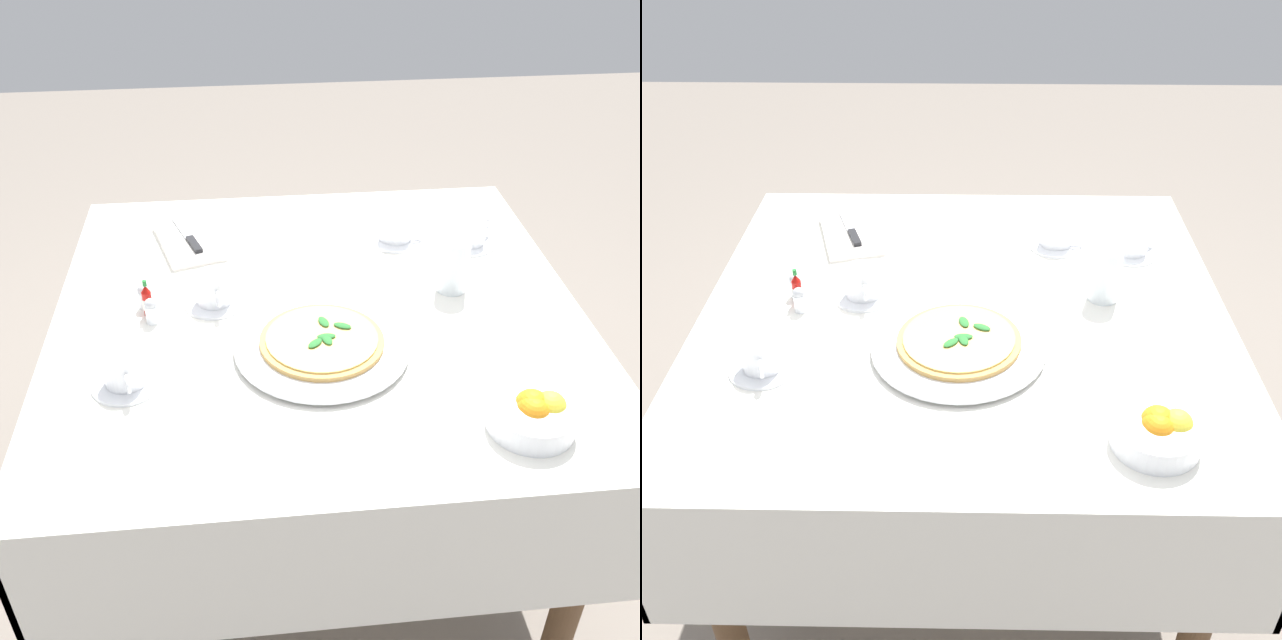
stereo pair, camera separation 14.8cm
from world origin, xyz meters
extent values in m
plane|color=slate|center=(0.00, 0.00, 0.00)|extent=(8.00, 8.00, 0.00)
cube|color=white|center=(0.00, 0.00, 0.75)|extent=(1.10, 1.10, 0.02)
cube|color=white|center=(0.00, -0.54, 0.60)|extent=(1.10, 0.01, 0.28)
cube|color=white|center=(0.00, 0.54, 0.60)|extent=(1.10, 0.01, 0.28)
cube|color=white|center=(-0.54, 0.00, 0.60)|extent=(0.01, 1.10, 0.28)
cube|color=white|center=(0.54, 0.00, 0.60)|extent=(0.01, 1.10, 0.28)
cylinder|color=brown|center=(-0.45, -0.45, 0.37)|extent=(0.06, 0.06, 0.74)
cylinder|color=brown|center=(0.45, -0.45, 0.37)|extent=(0.06, 0.06, 0.74)
cylinder|color=brown|center=(-0.45, 0.45, 0.37)|extent=(0.06, 0.06, 0.74)
cylinder|color=brown|center=(0.45, 0.45, 0.37)|extent=(0.06, 0.06, 0.74)
cylinder|color=white|center=(-0.15, 0.01, 0.76)|extent=(0.20, 0.20, 0.01)
cylinder|color=white|center=(-0.15, 0.01, 0.77)|extent=(0.34, 0.34, 0.01)
cylinder|color=tan|center=(-0.15, 0.01, 0.78)|extent=(0.24, 0.24, 0.01)
cylinder|color=#EAC66B|center=(-0.15, 0.01, 0.79)|extent=(0.22, 0.22, 0.00)
ellipsoid|color=#2D7533|center=(-0.17, 0.02, 0.79)|extent=(0.04, 0.04, 0.01)
ellipsoid|color=#2D7533|center=(-0.10, 0.00, 0.79)|extent=(0.04, 0.03, 0.01)
ellipsoid|color=#2D7533|center=(-0.15, 0.00, 0.79)|extent=(0.02, 0.04, 0.01)
ellipsoid|color=#2D7533|center=(-0.16, 0.00, 0.79)|extent=(0.04, 0.03, 0.01)
ellipsoid|color=#2D7533|center=(-0.12, -0.04, 0.79)|extent=(0.03, 0.04, 0.01)
cylinder|color=white|center=(0.27, -0.21, 0.76)|extent=(0.13, 0.13, 0.01)
cylinder|color=white|center=(0.27, -0.21, 0.79)|extent=(0.08, 0.08, 0.06)
torus|color=white|center=(0.27, -0.26, 0.80)|extent=(0.01, 0.04, 0.03)
cylinder|color=black|center=(0.27, -0.21, 0.82)|extent=(0.07, 0.07, 0.00)
cylinder|color=white|center=(-0.21, 0.37, 0.76)|extent=(0.13, 0.13, 0.01)
cylinder|color=white|center=(-0.21, 0.37, 0.79)|extent=(0.08, 0.08, 0.06)
torus|color=white|center=(-0.26, 0.36, 0.80)|extent=(0.04, 0.02, 0.03)
cylinder|color=black|center=(-0.21, 0.37, 0.82)|extent=(0.07, 0.07, 0.00)
cylinder|color=white|center=(0.24, -0.39, 0.76)|extent=(0.13, 0.13, 0.01)
cylinder|color=white|center=(0.24, -0.39, 0.79)|extent=(0.08, 0.08, 0.05)
torus|color=white|center=(0.26, -0.43, 0.79)|extent=(0.02, 0.03, 0.03)
cylinder|color=black|center=(0.24, -0.39, 0.81)|extent=(0.07, 0.07, 0.00)
cylinder|color=white|center=(0.04, 0.22, 0.76)|extent=(0.13, 0.13, 0.01)
cylinder|color=white|center=(0.04, 0.22, 0.80)|extent=(0.08, 0.08, 0.06)
torus|color=white|center=(-0.01, 0.21, 0.80)|extent=(0.04, 0.01, 0.03)
cylinder|color=black|center=(0.04, 0.22, 0.82)|extent=(0.07, 0.07, 0.00)
cylinder|color=white|center=(0.04, -0.30, 0.82)|extent=(0.07, 0.07, 0.12)
cylinder|color=silver|center=(0.04, -0.30, 0.79)|extent=(0.06, 0.06, 0.06)
cube|color=white|center=(0.30, 0.28, 0.77)|extent=(0.25, 0.19, 0.02)
cube|color=silver|center=(0.35, 0.30, 0.78)|extent=(0.12, 0.06, 0.01)
cube|color=black|center=(0.26, 0.27, 0.78)|extent=(0.08, 0.04, 0.01)
cylinder|color=white|center=(-0.40, -0.32, 0.78)|extent=(0.15, 0.15, 0.04)
sphere|color=orange|center=(-0.39, -0.32, 0.79)|extent=(0.06, 0.06, 0.06)
sphere|color=orange|center=(-0.40, -0.32, 0.79)|extent=(0.05, 0.05, 0.05)
sphere|color=orange|center=(-0.40, -0.32, 0.79)|extent=(0.05, 0.05, 0.05)
sphere|color=yellow|center=(-0.39, -0.35, 0.79)|extent=(0.05, 0.05, 0.05)
cylinder|color=#B7140F|center=(0.01, 0.35, 0.78)|extent=(0.02, 0.02, 0.05)
cylinder|color=white|center=(0.01, 0.35, 0.78)|extent=(0.02, 0.02, 0.02)
cone|color=#B7140F|center=(0.01, 0.35, 0.82)|extent=(0.02, 0.02, 0.02)
cylinder|color=#1E722D|center=(0.01, 0.35, 0.83)|extent=(0.01, 0.01, 0.01)
cylinder|color=white|center=(0.04, 0.36, 0.78)|extent=(0.03, 0.03, 0.04)
cylinder|color=white|center=(0.04, 0.36, 0.77)|extent=(0.02, 0.02, 0.03)
sphere|color=silver|center=(0.04, 0.36, 0.80)|extent=(0.02, 0.02, 0.02)
cylinder|color=white|center=(-0.02, 0.34, 0.78)|extent=(0.03, 0.03, 0.04)
cylinder|color=#38332D|center=(-0.02, 0.34, 0.77)|extent=(0.02, 0.02, 0.03)
sphere|color=silver|center=(-0.02, 0.34, 0.80)|extent=(0.02, 0.02, 0.02)
camera|label=1|loc=(-1.28, 0.13, 1.62)|focal=41.44mm
camera|label=2|loc=(-1.29, -0.02, 1.62)|focal=41.44mm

